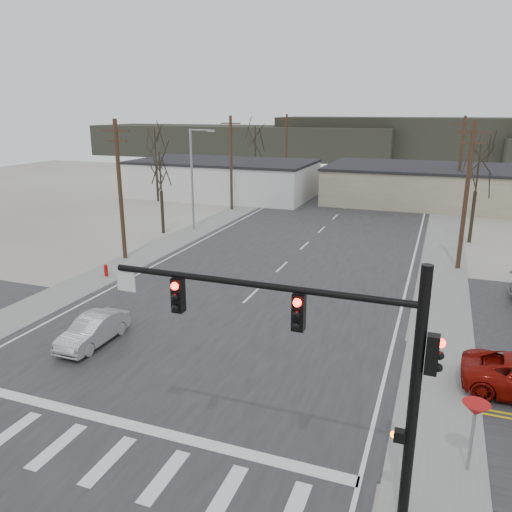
{
  "coord_description": "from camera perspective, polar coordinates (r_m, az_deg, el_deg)",
  "views": [
    {
      "loc": [
        9.92,
        -17.69,
        10.59
      ],
      "look_at": [
        0.42,
        7.74,
        2.6
      ],
      "focal_mm": 35.0,
      "sensor_mm": 36.0,
      "label": 1
    }
  ],
  "objects": [
    {
      "name": "car_far_b",
      "position": [
        81.72,
        8.14,
        9.27
      ],
      "size": [
        2.14,
        3.94,
        1.27
      ],
      "primitive_type": "imported",
      "rotation": [
        0.0,
        0.0,
        0.18
      ],
      "color": "black",
      "rests_on": "main_road"
    },
    {
      "name": "upole_left_b",
      "position": [
        37.0,
        -15.29,
        7.48
      ],
      "size": [
        2.2,
        0.3,
        10.0
      ],
      "color": "#432E1F",
      "rests_on": "ground"
    },
    {
      "name": "streetlight_main",
      "position": [
        45.11,
        -7.12,
        9.26
      ],
      "size": [
        2.4,
        0.25,
        9.0
      ],
      "color": "gray",
      "rests_on": "ground"
    },
    {
      "name": "hill_center",
      "position": [
        113.97,
        23.56,
        12.01
      ],
      "size": [
        80.0,
        18.0,
        9.0
      ],
      "primitive_type": "cube",
      "color": "#333026",
      "rests_on": "ground"
    },
    {
      "name": "hill_left",
      "position": [
        118.74,
        -1.82,
        12.96
      ],
      "size": [
        70.0,
        18.0,
        7.0
      ],
      "primitive_type": "cube",
      "color": "#333026",
      "rests_on": "ground"
    },
    {
      "name": "ground",
      "position": [
        22.88,
        -7.95,
        -11.34
      ],
      "size": [
        140.0,
        140.0,
        0.0
      ],
      "primitive_type": "plane",
      "color": "silver",
      "rests_on": "ground"
    },
    {
      "name": "tree_right_far",
      "position": [
        70.05,
        25.07,
        10.79
      ],
      "size": [
        3.52,
        3.52,
        7.84
      ],
      "color": "#30281D",
      "rests_on": "ground"
    },
    {
      "name": "upole_left_c",
      "position": [
        54.38,
        -2.87,
        10.71
      ],
      "size": [
        2.2,
        0.3,
        10.0
      ],
      "color": "#432E1F",
      "rests_on": "ground"
    },
    {
      "name": "building_right_far",
      "position": [
        62.26,
        20.55,
        7.58
      ],
      "size": [
        26.3,
        14.3,
        4.3
      ],
      "color": "tan",
      "rests_on": "ground"
    },
    {
      "name": "upole_left_d",
      "position": [
        73.11,
        3.47,
        12.15
      ],
      "size": [
        2.2,
        0.3,
        10.0
      ],
      "color": "#432E1F",
      "rests_on": "ground"
    },
    {
      "name": "sidewalk_left",
      "position": [
        44.2,
        -7.85,
        2.42
      ],
      "size": [
        3.0,
        90.0,
        0.06
      ],
      "primitive_type": "cube",
      "color": "gray",
      "rests_on": "ground"
    },
    {
      "name": "upole_right_a",
      "position": [
        36.13,
        22.91,
        6.57
      ],
      "size": [
        2.2,
        0.3,
        10.0
      ],
      "color": "#432E1F",
      "rests_on": "ground"
    },
    {
      "name": "tree_right_mid",
      "position": [
        44.01,
        24.03,
        8.92
      ],
      "size": [
        3.74,
        3.74,
        8.33
      ],
      "color": "#30281D",
      "rests_on": "ground"
    },
    {
      "name": "sedan_crossing",
      "position": [
        24.69,
        -18.12,
        -8.05
      ],
      "size": [
        1.42,
        4.06,
        1.34
      ],
      "primitive_type": "imported",
      "rotation": [
        0.0,
        0.0,
        0.0
      ],
      "color": "#959B9F",
      "rests_on": "main_road"
    },
    {
      "name": "traffic_signal_mast",
      "position": [
        13.08,
        9.49,
        -10.73
      ],
      "size": [
        8.95,
        0.43,
        7.2
      ],
      "color": "black",
      "rests_on": "ground"
    },
    {
      "name": "car_far_a",
      "position": [
        63.8,
        12.01,
        7.24
      ],
      "size": [
        3.33,
        5.74,
        1.56
      ],
      "primitive_type": "imported",
      "rotation": [
        0.0,
        0.0,
        3.36
      ],
      "color": "black",
      "rests_on": "main_road"
    },
    {
      "name": "building_left_far",
      "position": [
        63.79,
        -3.72,
        8.85
      ],
      "size": [
        22.3,
        12.3,
        4.5
      ],
      "color": "silver",
      "rests_on": "ground"
    },
    {
      "name": "fire_hydrant",
      "position": [
        34.17,
        -16.77,
        -1.58
      ],
      "size": [
        0.24,
        0.24,
        0.87
      ],
      "color": "#A50C0C",
      "rests_on": "ground"
    },
    {
      "name": "upole_right_b",
      "position": [
        57.96,
        22.31,
        9.88
      ],
      "size": [
        2.2,
        0.3,
        10.0
      ],
      "color": "#432E1F",
      "rests_on": "ground"
    },
    {
      "name": "sidewalk_right",
      "position": [
        39.15,
        20.69,
        -0.34
      ],
      "size": [
        3.0,
        90.0,
        0.06
      ],
      "primitive_type": "cube",
      "color": "gray",
      "rests_on": "ground"
    },
    {
      "name": "tree_left_near",
      "position": [
        44.44,
        -10.88,
        9.18
      ],
      "size": [
        3.3,
        3.3,
        7.35
      ],
      "color": "#30281D",
      "rests_on": "ground"
    },
    {
      "name": "main_road",
      "position": [
        35.76,
        3.45,
        -0.82
      ],
      "size": [
        18.0,
        110.0,
        0.05
      ],
      "primitive_type": "cube",
      "color": "#262628",
      "rests_on": "ground"
    },
    {
      "name": "cross_road",
      "position": [
        22.87,
        -7.95,
        -11.3
      ],
      "size": [
        90.0,
        10.0,
        0.04
      ],
      "primitive_type": "cube",
      "color": "#262628",
      "rests_on": "ground"
    },
    {
      "name": "yield_sign",
      "position": [
        16.63,
        23.78,
        -15.98
      ],
      "size": [
        0.8,
        0.8,
        2.35
      ],
      "color": "gray",
      "rests_on": "ground"
    },
    {
      "name": "tree_left_far",
      "position": [
        68.17,
        -0.1,
        12.77
      ],
      "size": [
        3.96,
        3.96,
        8.82
      ],
      "color": "#30281D",
      "rests_on": "ground"
    },
    {
      "name": "tree_left_mid",
      "position": [
        60.91,
        -11.43,
        12.02
      ],
      "size": [
        3.96,
        3.96,
        8.82
      ],
      "color": "#30281D",
      "rests_on": "ground"
    }
  ]
}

